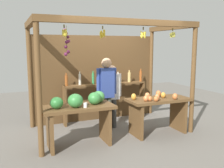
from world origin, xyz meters
The scene contains 7 objects.
ground_plane centered at (0.00, 0.00, 0.00)m, with size 12.00×12.00×0.00m, color slate.
market_stall centered at (-0.01, 0.43, 1.42)m, with size 3.44×1.88×2.47m.
fruit_counter_left centered at (-0.88, -0.67, 0.71)m, with size 1.40×0.64×1.07m.
fruit_counter_right centered at (0.90, -0.67, 0.61)m, with size 1.40×0.64×0.95m.
bottle_shelf_unit centered at (0.19, 0.66, 0.81)m, with size 2.21×0.22×1.34m.
vendor_man centered at (-0.08, -0.06, 1.02)m, with size 0.48×0.23×1.69m.
vendor_woman centered at (0.11, 0.09, 0.90)m, with size 0.48×0.20×1.51m.
Camera 1 is at (-2.13, -5.25, 1.95)m, focal length 39.92 mm.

